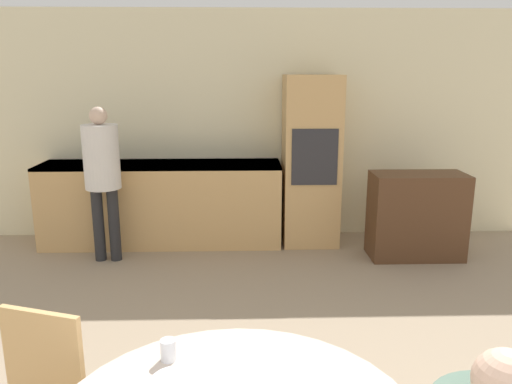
# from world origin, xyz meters

# --- Properties ---
(wall_back) EXTENTS (6.46, 0.05, 2.60)m
(wall_back) POSITION_xyz_m (0.00, 5.44, 1.30)
(wall_back) COLOR beige
(wall_back) RESTS_ON ground_plane
(kitchen_counter) EXTENTS (2.66, 0.60, 0.93)m
(kitchen_counter) POSITION_xyz_m (-1.05, 5.10, 0.48)
(kitchen_counter) COLOR tan
(kitchen_counter) RESTS_ON ground_plane
(oven_unit) EXTENTS (0.61, 0.59, 1.88)m
(oven_unit) POSITION_xyz_m (0.62, 5.10, 0.94)
(oven_unit) COLOR tan
(oven_unit) RESTS_ON ground_plane
(sideboard) EXTENTS (0.96, 0.45, 0.90)m
(sideboard) POSITION_xyz_m (1.68, 4.58, 0.45)
(sideboard) COLOR #51331E
(sideboard) RESTS_ON ground_plane
(person_standing) EXTENTS (0.36, 0.36, 1.59)m
(person_standing) POSITION_xyz_m (-1.55, 4.58, 0.98)
(person_standing) COLOR #262628
(person_standing) RESTS_ON ground_plane
(cup) EXTENTS (0.06, 0.06, 0.09)m
(cup) POSITION_xyz_m (-0.45, 1.46, 0.82)
(cup) COLOR silver
(cup) RESTS_ON dining_table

